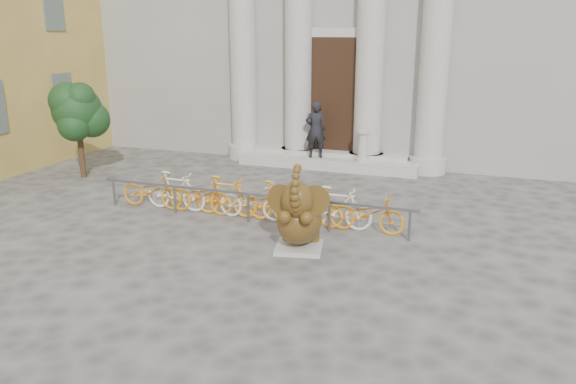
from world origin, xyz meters
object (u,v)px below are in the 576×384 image
(bike_rack, at_px, (252,199))
(elephant_statue, at_px, (299,219))
(tree, at_px, (78,112))
(pedestrian, at_px, (316,130))

(bike_rack, bearing_deg, elephant_statue, -42.44)
(tree, height_order, pedestrian, tree)
(tree, bearing_deg, elephant_statue, -23.05)
(bike_rack, height_order, pedestrian, pedestrian)
(elephant_statue, xyz_separation_m, bike_rack, (-1.71, 1.56, -0.20))
(elephant_statue, xyz_separation_m, tree, (-8.23, 3.50, 1.35))
(pedestrian, bearing_deg, tree, 7.93)
(tree, relative_size, pedestrian, 1.59)
(bike_rack, bearing_deg, pedestrian, 90.75)
(elephant_statue, distance_m, pedestrian, 7.33)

